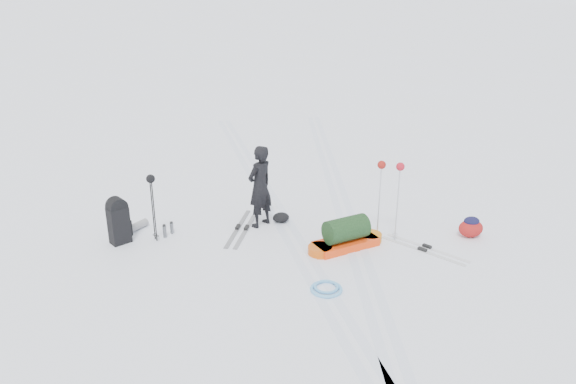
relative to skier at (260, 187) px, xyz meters
name	(u,v)px	position (x,y,z in m)	size (l,w,h in m)	color
ground	(293,239)	(0.50, -0.70, -0.80)	(200.00, 200.00, 0.00)	white
snow_hill_backdrop	(502,332)	(63.19, 83.32, -69.82)	(359.50, 192.00, 162.45)	white
ski_tracks	(315,217)	(1.12, 0.17, -0.79)	(3.38, 17.97, 0.01)	silver
skier	(260,187)	(0.00, 0.00, 0.00)	(0.58, 0.38, 1.60)	black
pulk_sled	(346,236)	(1.36, -1.20, -0.58)	(1.54, 0.87, 0.57)	#EC3C0D
expedition_rucksack	(121,221)	(-2.55, -0.24, -0.40)	(0.67, 0.92, 0.87)	black
ski_poles_black	(151,187)	(-1.96, -0.30, 0.24)	(0.16, 0.17, 1.27)	black
ski_poles_silver	(390,175)	(2.19, -0.99, 0.45)	(0.44, 0.30, 1.49)	silver
touring_skis_grey	(242,228)	(-0.37, -0.11, -0.78)	(0.82, 1.68, 0.06)	#92959A
touring_skis_white	(425,249)	(2.71, -1.53, -0.78)	(1.18, 1.44, 0.06)	#B9BBBF
rope_coil	(326,288)	(0.68, -2.53, -0.77)	(0.61, 0.61, 0.06)	#5DABE2
small_daypack	(471,227)	(3.75, -1.18, -0.61)	(0.56, 0.51, 0.39)	maroon
thermos_pair	(168,230)	(-1.75, -0.15, -0.68)	(0.19, 0.21, 0.25)	#56585D
stuff_sack	(281,218)	(0.41, 0.06, -0.70)	(0.38, 0.33, 0.20)	black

